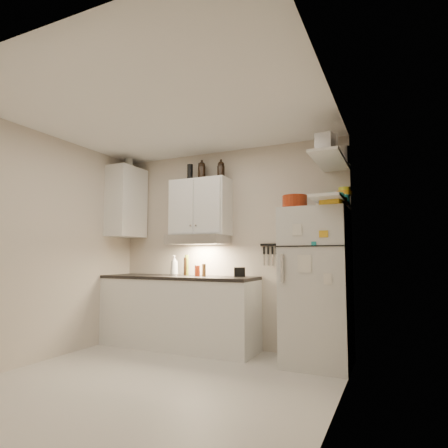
% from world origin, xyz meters
% --- Properties ---
extents(floor, '(3.20, 3.00, 0.02)m').
position_xyz_m(floor, '(0.00, 0.00, -0.01)').
color(floor, beige).
rests_on(floor, ground).
extents(ceiling, '(3.20, 3.00, 0.02)m').
position_xyz_m(ceiling, '(0.00, 0.00, 2.61)').
color(ceiling, white).
rests_on(ceiling, ground).
extents(back_wall, '(3.20, 0.02, 2.60)m').
position_xyz_m(back_wall, '(0.00, 1.51, 1.30)').
color(back_wall, beige).
rests_on(back_wall, ground).
extents(left_wall, '(0.02, 3.00, 2.60)m').
position_xyz_m(left_wall, '(-1.61, 0.00, 1.30)').
color(left_wall, beige).
rests_on(left_wall, ground).
extents(right_wall, '(0.02, 3.00, 2.60)m').
position_xyz_m(right_wall, '(1.61, 0.00, 1.30)').
color(right_wall, beige).
rests_on(right_wall, ground).
extents(base_cabinet, '(2.10, 0.60, 0.88)m').
position_xyz_m(base_cabinet, '(-0.55, 1.20, 0.44)').
color(base_cabinet, white).
rests_on(base_cabinet, floor).
extents(countertop, '(2.10, 0.62, 0.04)m').
position_xyz_m(countertop, '(-0.55, 1.20, 0.90)').
color(countertop, black).
rests_on(countertop, base_cabinet).
extents(upper_cabinet, '(0.80, 0.33, 0.75)m').
position_xyz_m(upper_cabinet, '(-0.30, 1.33, 1.83)').
color(upper_cabinet, white).
rests_on(upper_cabinet, back_wall).
extents(side_cabinet, '(0.33, 0.55, 1.00)m').
position_xyz_m(side_cabinet, '(-1.44, 1.20, 1.95)').
color(side_cabinet, white).
rests_on(side_cabinet, left_wall).
extents(range_hood, '(0.76, 0.46, 0.12)m').
position_xyz_m(range_hood, '(-0.30, 1.27, 1.39)').
color(range_hood, silver).
rests_on(range_hood, back_wall).
extents(fridge, '(0.70, 0.68, 1.70)m').
position_xyz_m(fridge, '(1.25, 1.16, 0.85)').
color(fridge, silver).
rests_on(fridge, floor).
extents(shelf_hi, '(0.30, 0.95, 0.03)m').
position_xyz_m(shelf_hi, '(1.45, 1.02, 2.20)').
color(shelf_hi, white).
rests_on(shelf_hi, right_wall).
extents(shelf_lo, '(0.30, 0.95, 0.03)m').
position_xyz_m(shelf_lo, '(1.45, 1.02, 1.76)').
color(shelf_lo, white).
rests_on(shelf_lo, right_wall).
extents(knife_strip, '(0.42, 0.02, 0.03)m').
position_xyz_m(knife_strip, '(0.70, 1.49, 1.32)').
color(knife_strip, black).
rests_on(knife_strip, back_wall).
extents(dutch_oven, '(0.37, 0.37, 0.16)m').
position_xyz_m(dutch_oven, '(1.03, 1.13, 1.78)').
color(dutch_oven, maroon).
rests_on(dutch_oven, fridge).
extents(book_stack, '(0.26, 0.30, 0.09)m').
position_xyz_m(book_stack, '(1.49, 0.92, 1.74)').
color(book_stack, gold).
rests_on(book_stack, fridge).
extents(spice_jar, '(0.09, 0.09, 0.11)m').
position_xyz_m(spice_jar, '(1.33, 1.03, 1.76)').
color(spice_jar, silver).
rests_on(spice_jar, fridge).
extents(stock_pot, '(0.30, 0.30, 0.21)m').
position_xyz_m(stock_pot, '(1.49, 1.38, 2.32)').
color(stock_pot, silver).
rests_on(stock_pot, shelf_hi).
extents(tin_a, '(0.26, 0.24, 0.21)m').
position_xyz_m(tin_a, '(1.44, 0.90, 2.32)').
color(tin_a, '#AAAAAD').
rests_on(tin_a, shelf_hi).
extents(tin_b, '(0.18, 0.18, 0.16)m').
position_xyz_m(tin_b, '(1.46, 0.66, 2.30)').
color(tin_b, '#AAAAAD').
rests_on(tin_b, shelf_hi).
extents(bowl_teal, '(0.22, 0.22, 0.09)m').
position_xyz_m(bowl_teal, '(1.50, 1.33, 1.82)').
color(bowl_teal, teal).
rests_on(bowl_teal, shelf_lo).
extents(bowl_orange, '(0.17, 0.17, 0.05)m').
position_xyz_m(bowl_orange, '(1.55, 1.37, 1.89)').
color(bowl_orange, orange).
rests_on(bowl_orange, bowl_teal).
extents(bowl_yellow, '(0.14, 0.14, 0.04)m').
position_xyz_m(bowl_yellow, '(1.55, 1.37, 1.94)').
color(bowl_yellow, yellow).
rests_on(bowl_yellow, bowl_orange).
extents(plates, '(0.25, 0.25, 0.06)m').
position_xyz_m(plates, '(1.47, 0.99, 1.80)').
color(plates, teal).
rests_on(plates, shelf_lo).
extents(growler_a, '(0.12, 0.12, 0.24)m').
position_xyz_m(growler_a, '(-0.26, 1.28, 2.32)').
color(growler_a, black).
rests_on(growler_a, upper_cabinet).
extents(growler_b, '(0.12, 0.12, 0.23)m').
position_xyz_m(growler_b, '(-0.00, 1.34, 2.32)').
color(growler_b, black).
rests_on(growler_b, upper_cabinet).
extents(thermos_a, '(0.09, 0.09, 0.25)m').
position_xyz_m(thermos_a, '(-0.33, 1.40, 2.32)').
color(thermos_a, black).
rests_on(thermos_a, upper_cabinet).
extents(thermos_b, '(0.09, 0.09, 0.23)m').
position_xyz_m(thermos_b, '(-0.46, 1.33, 2.31)').
color(thermos_b, black).
rests_on(thermos_b, upper_cabinet).
extents(side_jar, '(0.13, 0.13, 0.16)m').
position_xyz_m(side_jar, '(-1.46, 1.27, 2.53)').
color(side_jar, silver).
rests_on(side_jar, side_cabinet).
extents(soap_bottle, '(0.14, 0.14, 0.30)m').
position_xyz_m(soap_bottle, '(-0.64, 1.24, 1.07)').
color(soap_bottle, white).
rests_on(soap_bottle, countertop).
extents(pepper_mill, '(0.06, 0.06, 0.16)m').
position_xyz_m(pepper_mill, '(-0.17, 1.20, 1.00)').
color(pepper_mill, brown).
rests_on(pepper_mill, countertop).
extents(oil_bottle, '(0.06, 0.06, 0.28)m').
position_xyz_m(oil_bottle, '(-0.50, 1.33, 1.06)').
color(oil_bottle, '#576218').
rests_on(oil_bottle, countertop).
extents(vinegar_bottle, '(0.06, 0.06, 0.24)m').
position_xyz_m(vinegar_bottle, '(-0.52, 1.32, 1.04)').
color(vinegar_bottle, black).
rests_on(vinegar_bottle, countertop).
extents(clear_bottle, '(0.07, 0.07, 0.15)m').
position_xyz_m(clear_bottle, '(-0.36, 1.33, 1.00)').
color(clear_bottle, silver).
rests_on(clear_bottle, countertop).
extents(red_jar, '(0.07, 0.07, 0.14)m').
position_xyz_m(red_jar, '(-0.28, 1.22, 0.99)').
color(red_jar, maroon).
rests_on(red_jar, countertop).
extents(caddy, '(0.16, 0.14, 0.12)m').
position_xyz_m(caddy, '(0.26, 1.35, 0.98)').
color(caddy, black).
rests_on(caddy, countertop).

